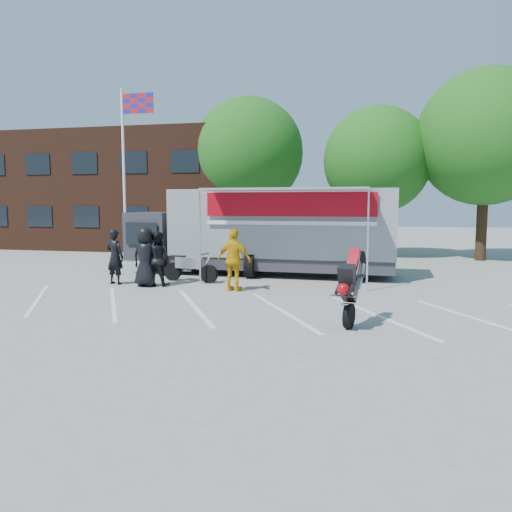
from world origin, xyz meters
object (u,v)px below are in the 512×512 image
at_px(flagpole, 128,154).
at_px(spectator_leather_a, 146,257).
at_px(tree_left, 248,153).
at_px(tree_mid, 377,160).
at_px(parked_motorcycle, 191,282).
at_px(transporter_truck, 269,275).
at_px(spectator_hivis, 234,260).
at_px(stunt_bike_rider, 356,323).
at_px(spectator_leather_c, 157,259).
at_px(tree_right, 486,138).
at_px(spectator_leather_b, 115,257).

xyz_separation_m(flagpole, spectator_leather_a, (3.73, -6.25, -4.06)).
relative_size(tree_left, tree_mid, 1.13).
distance_m(tree_left, parked_motorcycle, 12.33).
bearing_deg(transporter_truck, spectator_hivis, -94.05).
bearing_deg(stunt_bike_rider, spectator_leather_c, 163.72).
bearing_deg(spectator_hivis, tree_right, -119.19).
relative_size(flagpole, spectator_leather_a, 4.04).
bearing_deg(parked_motorcycle, transporter_truck, -35.80).
height_order(flagpole, stunt_bike_rider, flagpole).
xyz_separation_m(parked_motorcycle, spectator_leather_b, (-2.34, -1.06, 0.95)).
distance_m(stunt_bike_rider, spectator_leather_c, 7.77).
relative_size(transporter_truck, spectator_leather_c, 5.63).
xyz_separation_m(transporter_truck, parked_motorcycle, (-2.38, -2.31, 0.00)).
xyz_separation_m(transporter_truck, spectator_leather_a, (-3.48, -3.58, 0.99)).
height_order(flagpole, tree_mid, flagpole).
bearing_deg(tree_left, tree_mid, -8.13).
xyz_separation_m(tree_mid, parked_motorcycle, (-6.41, -9.99, -4.94)).
height_order(tree_mid, spectator_leather_a, tree_mid).
xyz_separation_m(stunt_bike_rider, spectator_leather_c, (-6.69, 3.85, 0.92)).
xyz_separation_m(tree_right, spectator_leather_a, (-12.51, -10.75, -4.89)).
distance_m(tree_mid, spectator_leather_c, 13.76).
relative_size(transporter_truck, stunt_bike_rider, 5.49).
xyz_separation_m(flagpole, tree_left, (4.24, 6.00, 0.51)).
height_order(stunt_bike_rider, spectator_leather_c, spectator_leather_c).
bearing_deg(spectator_leather_b, spectator_leather_c, -165.63).
height_order(tree_right, spectator_leather_c, tree_right).
xyz_separation_m(transporter_truck, spectator_leather_c, (-3.16, -3.35, 0.92)).
relative_size(parked_motorcycle, spectator_leather_a, 1.09).
bearing_deg(tree_right, spectator_leather_a, -139.33).
bearing_deg(spectator_hivis, parked_motorcycle, -24.27).
bearing_deg(parked_motorcycle, tree_mid, -22.73).
distance_m(spectator_leather_a, spectator_hivis, 3.12).
bearing_deg(spectator_leather_b, stunt_bike_rider, 168.56).
bearing_deg(spectator_hivis, flagpole, -31.72).
distance_m(flagpole, tree_left, 7.37).
relative_size(transporter_truck, spectator_leather_b, 5.47).
xyz_separation_m(transporter_truck, stunt_bike_rider, (3.53, -7.20, 0.00)).
bearing_deg(spectator_leather_c, tree_mid, -118.75).
height_order(flagpole, spectator_leather_b, flagpole).
distance_m(flagpole, parked_motorcycle, 8.59).
distance_m(transporter_truck, spectator_hivis, 3.91).
bearing_deg(transporter_truck, flagpole, 161.21).
xyz_separation_m(flagpole, spectator_leather_b, (2.50, -6.05, -4.11)).
bearing_deg(flagpole, tree_mid, 23.97).
xyz_separation_m(tree_right, stunt_bike_rider, (-5.50, -14.37, -5.88)).
relative_size(stunt_bike_rider, spectator_leather_b, 1.00).
bearing_deg(transporter_truck, parked_motorcycle, -134.21).
distance_m(stunt_bike_rider, spectator_leather_a, 7.95).
bearing_deg(spectator_leather_a, spectator_hivis, -175.35).
xyz_separation_m(stunt_bike_rider, spectator_leather_a, (-7.01, 3.62, 0.99)).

